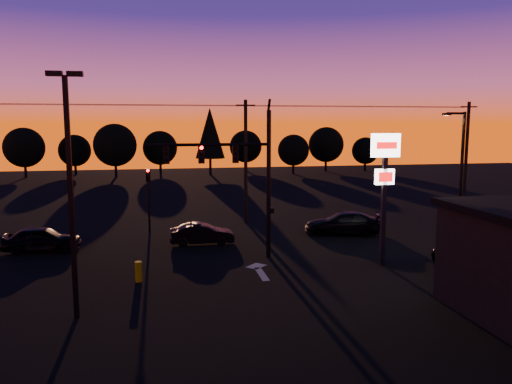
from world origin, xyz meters
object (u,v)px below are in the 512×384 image
at_px(pylon_sign, 385,171).
at_px(bollard, 138,272).
at_px(car_mid, 202,234).
at_px(car_right, 343,223).
at_px(secondary_signal, 149,191).
at_px(streetlight, 460,171).
at_px(parking_lot_light, 70,180).
at_px(traffic_signal_mast, 239,168).
at_px(suv_parked, 482,261).
at_px(car_left, 42,239).

xyz_separation_m(pylon_sign, bollard, (-12.36, -0.49, -4.44)).
relative_size(car_mid, car_right, 0.76).
distance_m(secondary_signal, streetlight, 19.89).
bearing_deg(secondary_signal, parking_lot_light, -99.79).
height_order(traffic_signal_mast, car_right, traffic_signal_mast).
relative_size(secondary_signal, car_mid, 1.13).
bearing_deg(bollard, traffic_signal_mast, 29.60).
distance_m(secondary_signal, suv_parked, 20.48).
bearing_deg(pylon_sign, car_right, 85.00).
height_order(secondary_signal, pylon_sign, pylon_sign).
height_order(bollard, suv_parked, suv_parked).
relative_size(streetlight, car_right, 1.58).
height_order(secondary_signal, car_mid, secondary_signal).
relative_size(traffic_signal_mast, car_right, 1.69).
bearing_deg(bollard, secondary_signal, 88.05).
xyz_separation_m(secondary_signal, car_mid, (3.19, -3.77, -2.22)).
relative_size(parking_lot_light, car_right, 1.80).
height_order(parking_lot_light, streetlight, parking_lot_light).
distance_m(parking_lot_light, pylon_sign, 15.19).
bearing_deg(traffic_signal_mast, car_right, 31.17).
height_order(pylon_sign, car_mid, pylon_sign).
bearing_deg(car_left, car_mid, -87.77).
relative_size(parking_lot_light, car_mid, 2.36).
distance_m(pylon_sign, car_right, 8.32).
xyz_separation_m(car_mid, car_right, (9.43, 0.95, 0.10)).
xyz_separation_m(bollard, car_left, (-5.63, 6.71, 0.25)).
distance_m(secondary_signal, car_left, 7.39).
bearing_deg(streetlight, car_right, 153.25).
height_order(car_left, car_mid, car_left).
xyz_separation_m(parking_lot_light, streetlight, (21.41, 8.50, -0.85)).
distance_m(traffic_signal_mast, bollard, 7.51).
bearing_deg(car_mid, car_right, -81.96).
bearing_deg(streetlight, bollard, -166.87).
xyz_separation_m(traffic_signal_mast, streetlight, (14.01, 1.51, -0.52)).
distance_m(traffic_signal_mast, car_left, 12.25).
bearing_deg(car_left, streetlight, -92.89).
distance_m(streetlight, car_mid, 16.32).
bearing_deg(car_mid, car_left, 92.35).
distance_m(pylon_sign, bollard, 13.14).
height_order(pylon_sign, streetlight, streetlight).
relative_size(secondary_signal, bollard, 4.58).
bearing_deg(car_left, car_right, -84.87).
relative_size(traffic_signal_mast, bollard, 9.03).
relative_size(traffic_signal_mast, suv_parked, 1.78).
bearing_deg(pylon_sign, traffic_signal_mast, 160.64).
distance_m(streetlight, car_right, 7.94).
distance_m(secondary_signal, pylon_sign, 15.75).
distance_m(bollard, car_left, 8.76).
relative_size(bollard, suv_parked, 0.20).
bearing_deg(car_right, streetlight, 80.04).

